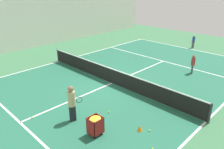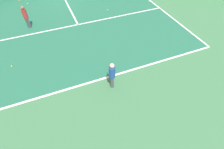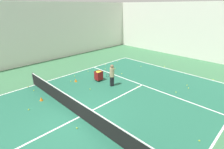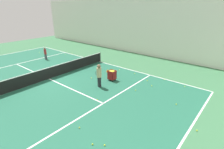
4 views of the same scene
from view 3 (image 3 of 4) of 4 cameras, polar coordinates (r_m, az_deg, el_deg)
ground_plane at (r=9.90m, az=-10.56°, el=-13.45°), size 35.44×35.44×0.00m
court_playing_area at (r=9.90m, az=-10.56°, el=-13.45°), size 11.59×20.97×0.00m
line_baseline_far at (r=17.32m, az=19.01°, el=1.44°), size 11.59×0.10×0.00m
line_sideline_left at (r=14.53m, az=-23.85°, el=-3.12°), size 0.10×20.97×0.00m
line_service_far at (r=13.48m, az=9.87°, el=-3.38°), size 11.59×0.10×0.00m
line_centre_service at (r=9.90m, az=-10.56°, el=-13.43°), size 0.10×11.53×0.00m
hall_enclosure_left at (r=18.68m, az=-31.60°, el=10.46°), size 0.15×31.74×6.03m
hall_enclosure_far at (r=21.47m, az=26.60°, el=12.43°), size 22.06×0.15×6.03m
tennis_net at (r=9.63m, az=-10.76°, el=-11.03°), size 11.89×0.10×0.96m
coach_at_net at (r=12.75m, az=-0.02°, el=0.16°), size 0.44×0.70×1.68m
ball_cart at (r=13.88m, az=-4.39°, el=0.15°), size 0.48×0.54×0.82m
training_cone_0 at (r=12.04m, az=-22.10°, el=-7.39°), size 0.22×0.22×0.23m
training_cone_1 at (r=14.09m, az=-11.76°, el=-1.83°), size 0.22×0.22×0.26m
tennis_ball_1 at (r=16.55m, az=-2.26°, el=1.86°), size 0.07×0.07×0.07m
tennis_ball_2 at (r=13.88m, az=23.70°, el=-4.09°), size 0.07×0.07×0.07m
tennis_ball_5 at (r=18.81m, az=1.81°, el=4.32°), size 0.07×0.07×0.07m
tennis_ball_6 at (r=14.34m, az=23.29°, el=-3.21°), size 0.07×0.07×0.07m
tennis_ball_7 at (r=12.69m, az=-7.17°, el=-4.73°), size 0.07×0.07×0.07m
tennis_ball_8 at (r=17.47m, az=9.41°, el=2.65°), size 0.07×0.07×0.07m
tennis_ball_9 at (r=16.08m, az=-7.80°, el=1.06°), size 0.07×0.07×0.07m
tennis_ball_10 at (r=12.95m, az=20.16°, el=-5.42°), size 0.07×0.07×0.07m
tennis_ball_12 at (r=16.37m, az=30.13°, el=-1.42°), size 0.07×0.07×0.07m
tennis_ball_14 at (r=11.35m, az=-25.54°, el=-10.28°), size 0.07×0.07×0.07m
tennis_ball_15 at (r=14.25m, az=-13.29°, el=-2.10°), size 0.07×0.07×0.07m
tennis_ball_16 at (r=15.38m, az=3.20°, el=0.26°), size 0.07×0.07×0.07m
tennis_ball_17 at (r=13.57m, az=-24.20°, el=-4.76°), size 0.07×0.07×0.07m
tennis_ball_18 at (r=14.33m, az=-25.71°, el=-3.64°), size 0.07×0.07×0.07m
tennis_ball_19 at (r=13.09m, az=8.33°, el=-3.92°), size 0.07×0.07×0.07m
tennis_ball_21 at (r=9.11m, az=-11.39°, el=-16.77°), size 0.07×0.07×0.07m
tennis_ball_22 at (r=17.95m, az=16.73°, el=2.52°), size 0.07×0.07×0.07m
tennis_ball_23 at (r=9.16m, az=26.62°, el=-18.74°), size 0.07×0.07×0.07m
tennis_ball_25 at (r=16.60m, az=1.03°, el=1.93°), size 0.07×0.07×0.07m
tennis_ball_26 at (r=17.85m, az=-2.21°, el=3.35°), size 0.07×0.07×0.07m
tennis_ball_27 at (r=15.18m, az=-12.19°, el=-0.51°), size 0.07×0.07×0.07m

